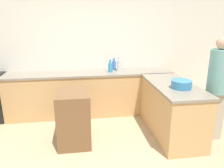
# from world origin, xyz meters

# --- Properties ---
(ground_plane) EXTENTS (14.00, 14.00, 0.00)m
(ground_plane) POSITION_xyz_m (0.00, 0.00, 0.00)
(ground_plane) COLOR tan
(wall_back) EXTENTS (8.00, 0.06, 2.70)m
(wall_back) POSITION_xyz_m (0.00, 2.19, 1.35)
(wall_back) COLOR silver
(wall_back) RESTS_ON ground_plane
(counter_back) EXTENTS (3.38, 0.64, 0.91)m
(counter_back) POSITION_xyz_m (0.00, 1.85, 0.45)
(counter_back) COLOR tan
(counter_back) RESTS_ON ground_plane
(counter_peninsula) EXTENTS (0.69, 1.53, 0.91)m
(counter_peninsula) POSITION_xyz_m (1.35, 0.80, 0.45)
(counter_peninsula) COLOR tan
(counter_peninsula) RESTS_ON ground_plane
(island_table) EXTENTS (0.51, 0.67, 0.87)m
(island_table) POSITION_xyz_m (-0.31, 0.74, 0.43)
(island_table) COLOR brown
(island_table) RESTS_ON ground_plane
(mixing_bowl) EXTENTS (0.31, 0.31, 0.13)m
(mixing_bowl) POSITION_xyz_m (1.37, 0.56, 0.97)
(mixing_bowl) COLOR teal
(mixing_bowl) RESTS_ON counter_peninsula
(vinegar_bottle_clear) EXTENTS (0.09, 0.09, 0.31)m
(vinegar_bottle_clear) POSITION_xyz_m (0.62, 1.88, 1.03)
(vinegar_bottle_clear) COLOR silver
(vinegar_bottle_clear) RESTS_ON counter_back
(water_bottle_blue) EXTENTS (0.09, 0.09, 0.24)m
(water_bottle_blue) POSITION_xyz_m (0.53, 2.01, 1.00)
(water_bottle_blue) COLOR #386BB7
(water_bottle_blue) RESTS_ON counter_back
(dish_soap_bottle) EXTENTS (0.09, 0.09, 0.26)m
(dish_soap_bottle) POSITION_xyz_m (0.42, 1.79, 1.01)
(dish_soap_bottle) COLOR #338CBF
(dish_soap_bottle) RESTS_ON counter_back
(person_at_peninsula) EXTENTS (0.32, 0.32, 1.70)m
(person_at_peninsula) POSITION_xyz_m (1.97, 0.54, 0.93)
(person_at_peninsula) COLOR #ADA38E
(person_at_peninsula) RESTS_ON ground_plane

